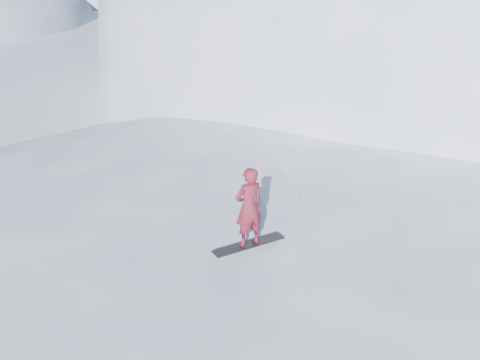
% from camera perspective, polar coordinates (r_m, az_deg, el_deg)
% --- Properties ---
extents(ground, '(400.00, 400.00, 0.00)m').
position_cam_1_polar(ground, '(13.71, 14.92, -14.61)').
color(ground, white).
rests_on(ground, ground).
extents(near_ridge, '(36.00, 28.00, 4.80)m').
position_cam_1_polar(near_ridge, '(16.29, 13.76, -7.73)').
color(near_ridge, white).
rests_on(near_ridge, ground).
extents(peak_shoulder, '(28.00, 24.00, 18.00)m').
position_cam_1_polar(peak_shoulder, '(34.26, 16.36, 8.78)').
color(peak_shoulder, white).
rests_on(peak_shoulder, ground).
extents(wind_bumps, '(16.00, 14.40, 1.00)m').
position_cam_1_polar(wind_bumps, '(15.07, 9.60, -10.15)').
color(wind_bumps, white).
rests_on(wind_bumps, ground).
extents(snowboard, '(1.67, 0.83, 0.03)m').
position_cam_1_polar(snowboard, '(11.61, 0.92, -6.88)').
color(snowboard, black).
rests_on(snowboard, near_ridge).
extents(snowboarder, '(0.75, 0.61, 1.77)m').
position_cam_1_polar(snowboarder, '(11.17, 0.95, -2.91)').
color(snowboarder, maroon).
rests_on(snowboarder, snowboard).
extents(board_tracks, '(1.43, 5.96, 0.04)m').
position_cam_1_polar(board_tracks, '(16.42, 1.92, 2.69)').
color(board_tracks, silver).
rests_on(board_tracks, ground).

